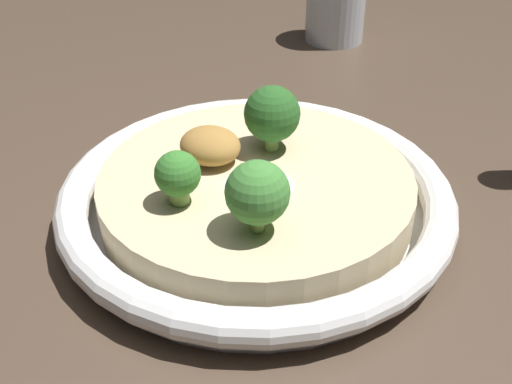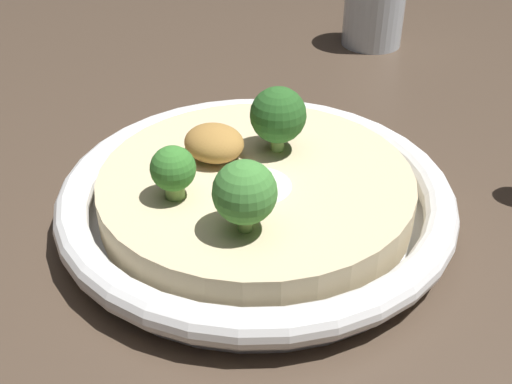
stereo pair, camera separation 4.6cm
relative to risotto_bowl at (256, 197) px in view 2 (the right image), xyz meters
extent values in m
plane|color=#47382B|center=(0.00, 0.00, -0.02)|extent=(6.00, 6.00, 0.00)
cylinder|color=white|center=(0.00, 0.00, -0.01)|extent=(0.26, 0.26, 0.01)
torus|color=white|center=(0.00, 0.00, 0.00)|extent=(0.28, 0.28, 0.02)
cylinder|color=#CCB78E|center=(0.00, 0.00, 0.00)|extent=(0.22, 0.22, 0.03)
cone|color=white|center=(0.01, -0.01, 0.03)|extent=(0.05, 0.05, 0.02)
ellipsoid|color=#A37538|center=(-0.04, 0.00, 0.03)|extent=(0.05, 0.04, 0.02)
cylinder|color=#759E4C|center=(0.03, -0.05, 0.03)|extent=(0.01, 0.01, 0.02)
sphere|color=#428438|center=(0.03, -0.05, 0.05)|extent=(0.04, 0.04, 0.04)
cylinder|color=#759E4C|center=(-0.03, -0.05, 0.03)|extent=(0.01, 0.01, 0.02)
sphere|color=#387A2D|center=(-0.03, -0.05, 0.04)|extent=(0.03, 0.03, 0.03)
cylinder|color=#759E4C|center=(-0.01, 0.04, 0.03)|extent=(0.01, 0.01, 0.02)
sphere|color=#285B23|center=(-0.01, 0.04, 0.05)|extent=(0.04, 0.04, 0.04)
cylinder|color=silver|center=(-0.10, 0.35, 0.03)|extent=(0.07, 0.07, 0.09)
camera|label=1|loc=(0.19, -0.32, 0.26)|focal=45.00mm
camera|label=2|loc=(0.23, -0.30, 0.26)|focal=45.00mm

